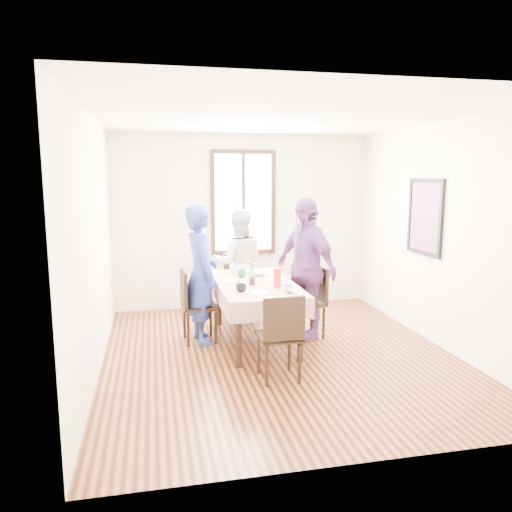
# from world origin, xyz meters

# --- Properties ---
(ground) EXTENTS (4.50, 4.50, 0.00)m
(ground) POSITION_xyz_m (0.00, 0.00, 0.00)
(ground) COLOR black
(ground) RESTS_ON ground
(back_wall) EXTENTS (4.00, 0.00, 4.00)m
(back_wall) POSITION_xyz_m (0.00, 2.25, 1.35)
(back_wall) COLOR #F2E6C8
(back_wall) RESTS_ON ground
(right_wall) EXTENTS (0.00, 4.50, 4.50)m
(right_wall) POSITION_xyz_m (2.00, 0.00, 1.35)
(right_wall) COLOR #F2E6C8
(right_wall) RESTS_ON ground
(window_frame) EXTENTS (1.02, 0.06, 1.62)m
(window_frame) POSITION_xyz_m (0.00, 2.23, 1.65)
(window_frame) COLOR black
(window_frame) RESTS_ON back_wall
(window_pane) EXTENTS (0.90, 0.02, 1.50)m
(window_pane) POSITION_xyz_m (0.00, 2.24, 1.65)
(window_pane) COLOR white
(window_pane) RESTS_ON back_wall
(art_poster) EXTENTS (0.04, 0.76, 0.96)m
(art_poster) POSITION_xyz_m (1.98, 0.30, 1.55)
(art_poster) COLOR red
(art_poster) RESTS_ON right_wall
(dining_table) EXTENTS (0.82, 1.69, 0.75)m
(dining_table) POSITION_xyz_m (-0.17, 0.50, 0.38)
(dining_table) COLOR black
(dining_table) RESTS_ON ground
(tablecloth) EXTENTS (0.94, 1.81, 0.01)m
(tablecloth) POSITION_xyz_m (-0.17, 0.50, 0.76)
(tablecloth) COLOR #560610
(tablecloth) RESTS_ON dining_table
(chair_left) EXTENTS (0.45, 0.45, 0.91)m
(chair_left) POSITION_xyz_m (-0.85, 0.66, 0.46)
(chair_left) COLOR black
(chair_left) RESTS_ON ground
(chair_right) EXTENTS (0.48, 0.48, 0.91)m
(chair_right) POSITION_xyz_m (0.51, 0.55, 0.46)
(chair_right) COLOR black
(chair_right) RESTS_ON ground
(chair_far) EXTENTS (0.45, 0.45, 0.91)m
(chair_far) POSITION_xyz_m (-0.17, 1.66, 0.46)
(chair_far) COLOR black
(chair_far) RESTS_ON ground
(chair_near) EXTENTS (0.43, 0.43, 0.91)m
(chair_near) POSITION_xyz_m (-0.17, -0.66, 0.46)
(chair_near) COLOR black
(chair_near) RESTS_ON ground
(person_left) EXTENTS (0.51, 0.69, 1.72)m
(person_left) POSITION_xyz_m (-0.84, 0.66, 0.86)
(person_left) COLOR navy
(person_left) RESTS_ON ground
(person_far) EXTENTS (0.83, 0.68, 1.59)m
(person_far) POSITION_xyz_m (-0.17, 1.64, 0.80)
(person_far) COLOR silver
(person_far) RESTS_ON ground
(person_right) EXTENTS (0.81, 1.14, 1.80)m
(person_right) POSITION_xyz_m (0.49, 0.55, 0.90)
(person_right) COLOR #643778
(person_right) RESTS_ON ground
(mug_black) EXTENTS (0.13, 0.13, 0.09)m
(mug_black) POSITION_xyz_m (-0.43, 0.04, 0.81)
(mug_black) COLOR black
(mug_black) RESTS_ON tablecloth
(mug_flag) EXTENTS (0.12, 0.12, 0.08)m
(mug_flag) POSITION_xyz_m (0.09, 0.43, 0.80)
(mug_flag) COLOR red
(mug_flag) RESTS_ON tablecloth
(mug_green) EXTENTS (0.15, 0.15, 0.09)m
(mug_green) POSITION_xyz_m (-0.28, 0.83, 0.81)
(mug_green) COLOR #0C7226
(mug_green) RESTS_ON tablecloth
(serving_bowl) EXTENTS (0.21, 0.21, 0.05)m
(serving_bowl) POSITION_xyz_m (-0.06, 0.90, 0.79)
(serving_bowl) COLOR white
(serving_bowl) RESTS_ON tablecloth
(juice_carton) EXTENTS (0.07, 0.07, 0.24)m
(juice_carton) POSITION_xyz_m (0.02, 0.16, 0.88)
(juice_carton) COLOR red
(juice_carton) RESTS_ON tablecloth
(butter_tub) EXTENTS (0.11, 0.11, 0.06)m
(butter_tub) POSITION_xyz_m (0.10, 0.02, 0.79)
(butter_tub) COLOR white
(butter_tub) RESTS_ON tablecloth
(jam_jar) EXTENTS (0.07, 0.07, 0.09)m
(jam_jar) POSITION_xyz_m (-0.24, 0.37, 0.81)
(jam_jar) COLOR black
(jam_jar) RESTS_ON tablecloth
(drinking_glass) EXTENTS (0.07, 0.07, 0.09)m
(drinking_glass) POSITION_xyz_m (-0.43, 0.27, 0.81)
(drinking_glass) COLOR silver
(drinking_glass) RESTS_ON tablecloth
(smartphone) EXTENTS (0.06, 0.12, 0.01)m
(smartphone) POSITION_xyz_m (0.08, -0.14, 0.77)
(smartphone) COLOR black
(smartphone) RESTS_ON tablecloth
(flower_vase) EXTENTS (0.08, 0.08, 0.15)m
(flower_vase) POSITION_xyz_m (-0.21, 0.53, 0.84)
(flower_vase) COLOR silver
(flower_vase) RESTS_ON tablecloth
(plate_left) EXTENTS (0.20, 0.20, 0.01)m
(plate_left) POSITION_xyz_m (-0.45, 0.60, 0.77)
(plate_left) COLOR white
(plate_left) RESTS_ON tablecloth
(plate_right) EXTENTS (0.20, 0.20, 0.01)m
(plate_right) POSITION_xyz_m (0.11, 0.59, 0.77)
(plate_right) COLOR white
(plate_right) RESTS_ON tablecloth
(plate_far) EXTENTS (0.20, 0.20, 0.01)m
(plate_far) POSITION_xyz_m (-0.17, 1.16, 0.77)
(plate_far) COLOR white
(plate_far) RESTS_ON tablecloth
(plate_near) EXTENTS (0.20, 0.20, 0.01)m
(plate_near) POSITION_xyz_m (-0.24, -0.06, 0.77)
(plate_near) COLOR white
(plate_near) RESTS_ON tablecloth
(butter_lid) EXTENTS (0.12, 0.12, 0.01)m
(butter_lid) POSITION_xyz_m (0.10, 0.02, 0.82)
(butter_lid) COLOR blue
(butter_lid) RESTS_ON butter_tub
(flower_bunch) EXTENTS (0.09, 0.09, 0.10)m
(flower_bunch) POSITION_xyz_m (-0.21, 0.53, 0.97)
(flower_bunch) COLOR yellow
(flower_bunch) RESTS_ON flower_vase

